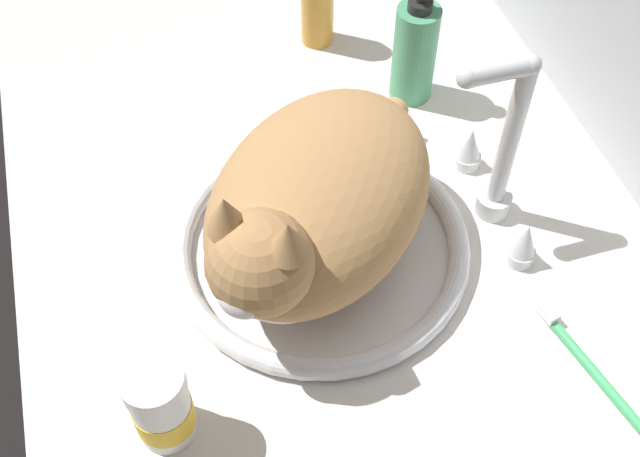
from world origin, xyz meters
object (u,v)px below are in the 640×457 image
amber_bottle (317,0)px  toothbrush (587,363)px  cat (312,208)px  faucet (500,161)px  sink_basin (320,245)px  pill_bottle (161,406)px  soap_pump_bottle (415,51)px

amber_bottle → toothbrush: size_ratio=0.85×
cat → toothbrush: 31.16cm
faucet → cat: bearing=-86.3°
sink_basin → amber_bottle: size_ratio=2.37×
pill_bottle → amber_bottle: (-50.47, 29.39, 1.71)cm
pill_bottle → toothbrush: pill_bottle is taller
soap_pump_bottle → toothbrush: size_ratio=1.09×
toothbrush → amber_bottle: bearing=-168.6°
faucet → pill_bottle: (15.73, -39.35, -3.56)cm
pill_bottle → soap_pump_bottle: size_ratio=0.59×
cat → amber_bottle: 37.95cm
faucet → amber_bottle: (-34.74, -9.96, -1.85)cm
toothbrush → soap_pump_bottle: bearing=-176.2°
faucet → pill_bottle: faucet is taller
pill_bottle → soap_pump_bottle: bearing=134.2°
pill_bottle → cat: bearing=128.3°
faucet → soap_pump_bottle: 21.13cm
cat → toothbrush: size_ratio=2.23×
soap_pump_bottle → toothbrush: soap_pump_bottle is taller
amber_bottle → toothbrush: 57.20cm
cat → soap_pump_bottle: (-22.41, 19.67, -2.66)cm
amber_bottle → sink_basin: bearing=-16.0°
pill_bottle → amber_bottle: 58.43cm
sink_basin → soap_pump_bottle: 28.54cm
pill_bottle → amber_bottle: amber_bottle is taller
sink_basin → amber_bottle: (-34.74, 9.94, 5.50)cm
pill_bottle → amber_bottle: size_ratio=0.75×
faucet → cat: faucet is taller
cat → soap_pump_bottle: bearing=138.7°
faucet → amber_bottle: faucet is taller
pill_bottle → toothbrush: size_ratio=0.64×
pill_bottle → toothbrush: 41.22cm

